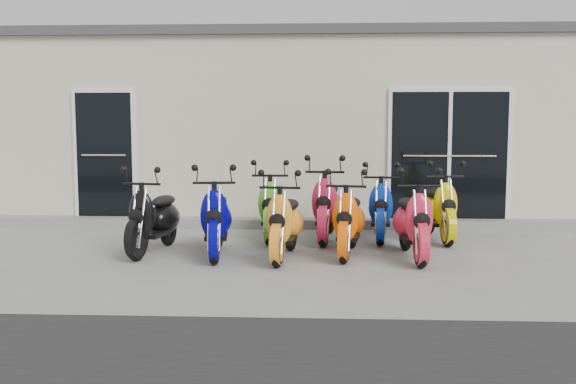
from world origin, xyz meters
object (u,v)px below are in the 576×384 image
(scooter_front_orange_b, at_px, (349,211))
(scooter_back_red, at_px, (327,197))
(scooter_front_red, at_px, (413,212))
(scooter_back_yellow, at_px, (438,199))
(scooter_front_black, at_px, (154,209))
(scooter_front_blue, at_px, (216,209))
(scooter_front_orange_a, at_px, (285,213))
(scooter_back_blue, at_px, (381,200))
(scooter_back_green, at_px, (272,198))

(scooter_front_orange_b, relative_size, scooter_back_red, 0.91)
(scooter_front_red, height_order, scooter_back_yellow, scooter_back_yellow)
(scooter_front_black, relative_size, scooter_front_blue, 0.97)
(scooter_front_orange_a, relative_size, scooter_front_orange_b, 1.00)
(scooter_front_orange_b, bearing_deg, scooter_back_blue, 74.53)
(scooter_front_orange_a, distance_m, scooter_front_orange_b, 0.87)
(scooter_front_orange_a, height_order, scooter_back_yellow, scooter_back_yellow)
(scooter_front_black, distance_m, scooter_back_yellow, 4.15)
(scooter_front_blue, relative_size, scooter_back_blue, 1.04)
(scooter_front_orange_b, height_order, scooter_back_red, scooter_back_red)
(scooter_front_blue, bearing_deg, scooter_back_yellow, 15.92)
(scooter_back_yellow, bearing_deg, scooter_front_blue, -162.26)
(scooter_back_yellow, bearing_deg, scooter_back_red, 177.43)
(scooter_front_orange_b, height_order, scooter_back_green, scooter_back_green)
(scooter_front_orange_a, relative_size, scooter_back_yellow, 0.97)
(scooter_front_orange_b, bearing_deg, scooter_front_red, -3.67)
(scooter_front_orange_b, xyz_separation_m, scooter_front_red, (0.81, -0.18, 0.02))
(scooter_front_black, xyz_separation_m, scooter_back_yellow, (3.99, 1.14, 0.01))
(scooter_front_orange_a, height_order, scooter_front_red, scooter_front_red)
(scooter_front_orange_a, height_order, scooter_front_orange_b, scooter_front_orange_a)
(scooter_back_red, bearing_deg, scooter_back_blue, 10.58)
(scooter_back_green, bearing_deg, scooter_front_orange_b, -46.88)
(scooter_front_black, height_order, scooter_front_orange_b, scooter_front_black)
(scooter_front_black, height_order, scooter_back_blue, scooter_front_black)
(scooter_back_red, bearing_deg, scooter_front_orange_a, -106.54)
(scooter_front_black, distance_m, scooter_front_blue, 0.88)
(scooter_front_orange_a, xyz_separation_m, scooter_front_orange_b, (0.83, 0.25, -0.00))
(scooter_front_black, xyz_separation_m, scooter_back_green, (1.51, 1.14, 0.01))
(scooter_front_red, bearing_deg, scooter_back_red, 127.41)
(scooter_front_black, relative_size, scooter_back_green, 0.98)
(scooter_front_red, distance_m, scooter_back_blue, 1.40)
(scooter_back_blue, bearing_deg, scooter_front_red, -72.90)
(scooter_front_blue, relative_size, scooter_back_yellow, 1.02)
(scooter_front_orange_a, xyz_separation_m, scooter_back_green, (-0.27, 1.42, 0.02))
(scooter_front_blue, xyz_separation_m, scooter_front_orange_a, (0.91, -0.15, -0.03))
(scooter_back_blue, bearing_deg, scooter_back_green, -173.72)
(scooter_front_orange_a, relative_size, scooter_front_red, 0.98)
(scooter_back_red, bearing_deg, scooter_front_black, -149.46)
(scooter_front_black, relative_size, scooter_back_red, 0.92)
(scooter_front_orange_b, bearing_deg, scooter_back_yellow, 49.11)
(scooter_front_orange_b, height_order, scooter_back_blue, scooter_back_blue)
(scooter_back_blue, bearing_deg, scooter_front_orange_b, -108.42)
(scooter_front_black, distance_m, scooter_back_red, 2.58)
(scooter_front_blue, relative_size, scooter_front_orange_b, 1.05)
(scooter_front_red, relative_size, scooter_back_yellow, 0.99)
(scooter_front_blue, bearing_deg, scooter_front_black, 164.90)
(scooter_front_black, height_order, scooter_back_red, scooter_back_red)
(scooter_front_orange_b, bearing_deg, scooter_front_black, -172.35)
(scooter_back_green, distance_m, scooter_back_blue, 1.63)
(scooter_front_blue, relative_size, scooter_front_orange_a, 1.05)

